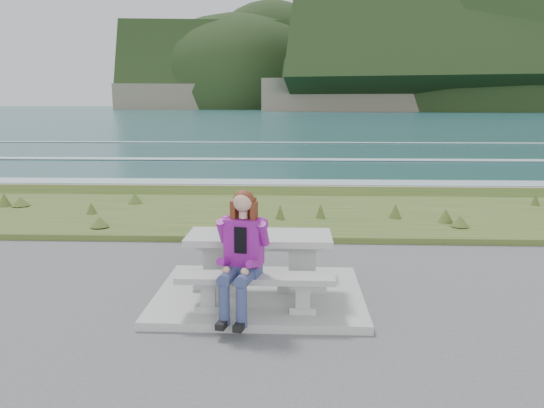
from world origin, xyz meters
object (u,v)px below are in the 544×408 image
at_px(picnic_table, 259,247).
at_px(seated_woman, 240,272).
at_px(bench_seaward, 263,250).
at_px(bench_landward, 255,283).

bearing_deg(picnic_table, seated_woman, -100.85).
bearing_deg(picnic_table, bench_seaward, 90.00).
bearing_deg(seated_woman, picnic_table, 91.63).
height_order(bench_landward, seated_woman, seated_woman).
relative_size(picnic_table, seated_woman, 1.26).
height_order(bench_seaward, seated_woman, seated_woman).
distance_m(bench_landward, seated_woman, 0.27).
bearing_deg(bench_seaward, picnic_table, -90.00).
bearing_deg(bench_landward, picnic_table, 90.00).
xyz_separation_m(picnic_table, bench_landward, (0.00, -0.70, -0.23)).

